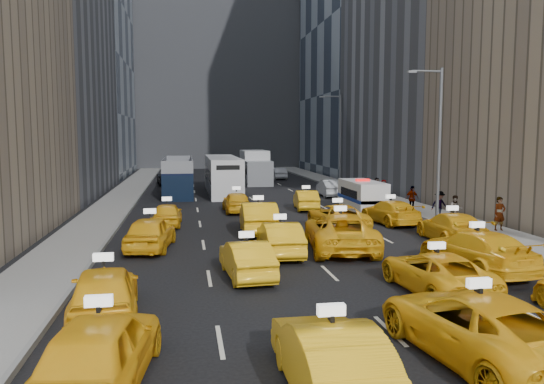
{
  "coord_description": "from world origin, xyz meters",
  "views": [
    {
      "loc": [
        -5.29,
        -16.88,
        5.16
      ],
      "look_at": [
        -0.51,
        12.22,
        2.0
      ],
      "focal_mm": 35.0,
      "sensor_mm": 36.0,
      "label": 1
    }
  ],
  "objects_px": {
    "taxi_0": "(100,350)",
    "taxi_2": "(477,325)",
    "double_decker": "(178,177)",
    "box_truck": "(256,167)",
    "pedestrian_0": "(500,214)",
    "city_bus": "(223,175)",
    "taxi_1": "(331,358)",
    "nypd_van": "(362,196)"
  },
  "relations": [
    {
      "from": "taxi_0",
      "to": "taxi_2",
      "type": "relative_size",
      "value": 0.84
    },
    {
      "from": "double_decker",
      "to": "box_truck",
      "type": "distance_m",
      "value": 12.32
    },
    {
      "from": "box_truck",
      "to": "pedestrian_0",
      "type": "relative_size",
      "value": 4.38
    },
    {
      "from": "pedestrian_0",
      "to": "city_bus",
      "type": "bearing_deg",
      "value": 119.09
    },
    {
      "from": "taxi_1",
      "to": "double_decker",
      "type": "xyz_separation_m",
      "value": [
        -3.39,
        37.14,
        0.79
      ]
    },
    {
      "from": "taxi_2",
      "to": "taxi_1",
      "type": "bearing_deg",
      "value": 9.87
    },
    {
      "from": "taxi_0",
      "to": "taxi_1",
      "type": "xyz_separation_m",
      "value": [
        4.55,
        -1.11,
        -0.03
      ]
    },
    {
      "from": "taxi_1",
      "to": "nypd_van",
      "type": "xyz_separation_m",
      "value": [
        9.16,
        24.77,
        0.22
      ]
    },
    {
      "from": "taxi_2",
      "to": "nypd_van",
      "type": "relative_size",
      "value": 1.08
    },
    {
      "from": "double_decker",
      "to": "taxi_0",
      "type": "bearing_deg",
      "value": -99.1
    },
    {
      "from": "city_bus",
      "to": "taxi_0",
      "type": "bearing_deg",
      "value": -104.14
    },
    {
      "from": "taxi_2",
      "to": "nypd_van",
      "type": "distance_m",
      "value": 24.14
    },
    {
      "from": "taxi_1",
      "to": "double_decker",
      "type": "relative_size",
      "value": 0.42
    },
    {
      "from": "double_decker",
      "to": "pedestrian_0",
      "type": "height_order",
      "value": "double_decker"
    },
    {
      "from": "double_decker",
      "to": "city_bus",
      "type": "distance_m",
      "value": 3.92
    },
    {
      "from": "taxi_1",
      "to": "box_truck",
      "type": "height_order",
      "value": "box_truck"
    },
    {
      "from": "taxi_1",
      "to": "taxi_2",
      "type": "relative_size",
      "value": 0.83
    },
    {
      "from": "city_bus",
      "to": "box_truck",
      "type": "height_order",
      "value": "box_truck"
    },
    {
      "from": "taxi_0",
      "to": "box_truck",
      "type": "height_order",
      "value": "box_truck"
    },
    {
      "from": "taxi_0",
      "to": "double_decker",
      "type": "distance_m",
      "value": 36.06
    },
    {
      "from": "city_bus",
      "to": "pedestrian_0",
      "type": "xyz_separation_m",
      "value": [
        13.07,
        -21.99,
        -0.57
      ]
    },
    {
      "from": "taxi_0",
      "to": "pedestrian_0",
      "type": "height_order",
      "value": "pedestrian_0"
    },
    {
      "from": "taxi_1",
      "to": "city_bus",
      "type": "height_order",
      "value": "city_bus"
    },
    {
      "from": "taxi_2",
      "to": "box_truck",
      "type": "xyz_separation_m",
      "value": [
        0.81,
        45.25,
        0.96
      ]
    },
    {
      "from": "taxi_0",
      "to": "box_truck",
      "type": "bearing_deg",
      "value": -94.38
    },
    {
      "from": "taxi_1",
      "to": "pedestrian_0",
      "type": "height_order",
      "value": "pedestrian_0"
    },
    {
      "from": "nypd_van",
      "to": "box_truck",
      "type": "height_order",
      "value": "box_truck"
    },
    {
      "from": "double_decker",
      "to": "city_bus",
      "type": "height_order",
      "value": "city_bus"
    },
    {
      "from": "taxi_1",
      "to": "nypd_van",
      "type": "relative_size",
      "value": 0.9
    },
    {
      "from": "double_decker",
      "to": "city_bus",
      "type": "bearing_deg",
      "value": -0.36
    },
    {
      "from": "taxi_0",
      "to": "taxi_1",
      "type": "relative_size",
      "value": 1.01
    },
    {
      "from": "city_bus",
      "to": "double_decker",
      "type": "bearing_deg",
      "value": -179.36
    },
    {
      "from": "taxi_1",
      "to": "city_bus",
      "type": "xyz_separation_m",
      "value": [
        0.5,
        37.61,
        0.84
      ]
    },
    {
      "from": "taxi_1",
      "to": "taxi_0",
      "type": "bearing_deg",
      "value": -14.24
    },
    {
      "from": "taxi_2",
      "to": "pedestrian_0",
      "type": "bearing_deg",
      "value": -131.69
    },
    {
      "from": "taxi_1",
      "to": "box_truck",
      "type": "xyz_separation_m",
      "value": [
        4.66,
        46.47,
        0.97
      ]
    },
    {
      "from": "double_decker",
      "to": "box_truck",
      "type": "height_order",
      "value": "box_truck"
    },
    {
      "from": "nypd_van",
      "to": "city_bus",
      "type": "xyz_separation_m",
      "value": [
        -8.65,
        12.85,
        0.61
      ]
    },
    {
      "from": "taxi_2",
      "to": "box_truck",
      "type": "distance_m",
      "value": 45.27
    },
    {
      "from": "box_truck",
      "to": "pedestrian_0",
      "type": "xyz_separation_m",
      "value": [
        8.92,
        -30.84,
        -0.7
      ]
    },
    {
      "from": "taxi_2",
      "to": "pedestrian_0",
      "type": "distance_m",
      "value": 17.39
    },
    {
      "from": "nypd_van",
      "to": "taxi_2",
      "type": "bearing_deg",
      "value": -100.83
    }
  ]
}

